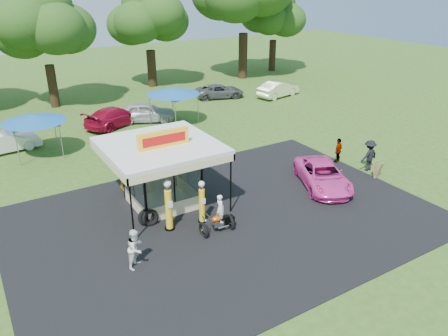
{
  "coord_description": "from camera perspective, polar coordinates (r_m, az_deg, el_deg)",
  "views": [
    {
      "loc": [
        -9.79,
        -13.79,
        10.98
      ],
      "look_at": [
        1.11,
        4.0,
        1.71
      ],
      "focal_mm": 35.0,
      "sensor_mm": 36.0,
      "label": 1
    }
  ],
  "objects": [
    {
      "name": "spectator_east_b",
      "position": [
        28.52,
        14.7,
        2.24
      ],
      "size": [
        1.03,
        0.73,
        1.62
      ],
      "primitive_type": "imported",
      "rotation": [
        0.0,
        0.0,
        3.54
      ],
      "color": "gray",
      "rests_on": "ground"
    },
    {
      "name": "pink_sedan",
      "position": [
        25.07,
        12.77,
        -0.95
      ],
      "size": [
        4.06,
        5.39,
        1.36
      ],
      "primitive_type": "imported",
      "rotation": [
        0.0,
        0.0,
        -0.42
      ],
      "color": "#F843AC",
      "rests_on": "ground"
    },
    {
      "name": "a_frame_sign",
      "position": [
        27.14,
        19.41,
        -0.24
      ],
      "size": [
        0.58,
        0.61,
        0.96
      ],
      "rotation": [
        0.0,
        0.0,
        0.28
      ],
      "color": "#593819",
      "rests_on": "ground"
    },
    {
      "name": "bg_car_c",
      "position": [
        36.14,
        -10.25,
        7.21
      ],
      "size": [
        5.11,
        3.71,
        1.62
      ],
      "primitive_type": "imported",
      "rotation": [
        0.0,
        0.0,
        1.14
      ],
      "color": "silver",
      "rests_on": "ground"
    },
    {
      "name": "ground",
      "position": [
        20.17,
        3.28,
        -9.09
      ],
      "size": [
        120.0,
        120.0,
        0.0
      ],
      "primitive_type": "plane",
      "color": "#34541A",
      "rests_on": "ground"
    },
    {
      "name": "gas_pump_right",
      "position": [
        20.79,
        -2.9,
        -4.58
      ],
      "size": [
        0.41,
        0.41,
        2.21
      ],
      "color": "black",
      "rests_on": "ground"
    },
    {
      "name": "bg_car_b",
      "position": [
        35.62,
        -14.0,
        6.56
      ],
      "size": [
        5.65,
        4.03,
        1.52
      ],
      "primitive_type": "imported",
      "rotation": [
        0.0,
        0.0,
        1.98
      ],
      "color": "maroon",
      "rests_on": "ground"
    },
    {
      "name": "bg_car_d",
      "position": [
        42.89,
        -0.56,
        10.0
      ],
      "size": [
        5.06,
        3.43,
        1.29
      ],
      "primitive_type": "imported",
      "rotation": [
        0.0,
        0.0,
        1.27
      ],
      "color": "#4F4F51",
      "rests_on": "ground"
    },
    {
      "name": "gas_pump_left",
      "position": [
        20.27,
        -7.25,
        -5.0
      ],
      "size": [
        0.48,
        0.48,
        2.57
      ],
      "color": "black",
      "rests_on": "ground"
    },
    {
      "name": "spare_tires",
      "position": [
        21.18,
        -9.87,
        -6.37
      ],
      "size": [
        0.99,
        0.59,
        0.85
      ],
      "rotation": [
        0.0,
        0.0,
        -0.01
      ],
      "color": "black",
      "rests_on": "ground"
    },
    {
      "name": "oak_far_f",
      "position": [
        55.42,
        6.55,
        19.08
      ],
      "size": [
        8.29,
        8.29,
        9.99
      ],
      "color": "black",
      "rests_on": "ground"
    },
    {
      "name": "tent_east",
      "position": [
        34.8,
        -6.64,
        9.9
      ],
      "size": [
        4.16,
        4.16,
        2.91
      ],
      "rotation": [
        0.0,
        0.0,
        0.4
      ],
      "color": "gray",
      "rests_on": "ground"
    },
    {
      "name": "spectator_east_a",
      "position": [
        27.83,
        18.42,
        1.57
      ],
      "size": [
        1.28,
        0.77,
        1.93
      ],
      "primitive_type": "imported",
      "rotation": [
        0.0,
        0.0,
        3.19
      ],
      "color": "black",
      "rests_on": "ground"
    },
    {
      "name": "asphalt_apron",
      "position": [
        21.57,
        0.26,
        -6.59
      ],
      "size": [
        20.0,
        14.0,
        0.04
      ],
      "primitive_type": "cube",
      "color": "black",
      "rests_on": "ground"
    },
    {
      "name": "oak_far_c",
      "position": [
        41.63,
        -22.5,
        16.39
      ],
      "size": [
        9.01,
        9.01,
        10.62
      ],
      "color": "black",
      "rests_on": "ground"
    },
    {
      "name": "oak_far_d",
      "position": [
        47.37,
        -9.82,
        18.38
      ],
      "size": [
        8.77,
        8.77,
        10.44
      ],
      "color": "black",
      "rests_on": "ground"
    },
    {
      "name": "tent_west",
      "position": [
        30.65,
        -23.6,
        5.94
      ],
      "size": [
        4.02,
        4.02,
        2.81
      ],
      "rotation": [
        0.0,
        0.0,
        -0.06
      ],
      "color": "gray",
      "rests_on": "ground"
    },
    {
      "name": "spectator_west",
      "position": [
        18.27,
        -11.46,
        -10.23
      ],
      "size": [
        1.06,
        1.04,
        1.72
      ],
      "primitive_type": "imported",
      "rotation": [
        0.0,
        0.0,
        0.71
      ],
      "color": "white",
      "rests_on": "ground"
    },
    {
      "name": "bg_car_e",
      "position": [
        43.54,
        7.1,
        10.2
      ],
      "size": [
        4.91,
        2.56,
        1.54
      ],
      "primitive_type": "imported",
      "rotation": [
        0.0,
        0.0,
        1.78
      ],
      "color": "beige",
      "rests_on": "ground"
    },
    {
      "name": "gas_station_kiosk",
      "position": [
        22.32,
        -8.18,
        -0.65
      ],
      "size": [
        5.4,
        5.4,
        4.18
      ],
      "color": "white",
      "rests_on": "ground"
    },
    {
      "name": "motorcycle",
      "position": [
        20.19,
        -0.65,
        -6.43
      ],
      "size": [
        1.67,
        0.8,
        1.98
      ],
      "rotation": [
        0.0,
        0.0,
        -0.01
      ],
      "color": "black",
      "rests_on": "ground"
    },
    {
      "name": "bg_car_a",
      "position": [
        32.77,
        -26.46,
        3.05
      ],
      "size": [
        4.31,
        1.96,
        1.37
      ],
      "primitive_type": "imported",
      "rotation": [
        0.0,
        0.0,
        1.7
      ],
      "color": "white",
      "rests_on": "ground"
    },
    {
      "name": "kiosk_car",
      "position": [
        24.73,
        -10.08,
        -1.58
      ],
      "size": [
        2.82,
        1.13,
        0.96
      ],
      "primitive_type": "imported",
      "rotation": [
        0.0,
        0.0,
        1.57
      ],
      "color": "yellow",
      "rests_on": "ground"
    }
  ]
}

